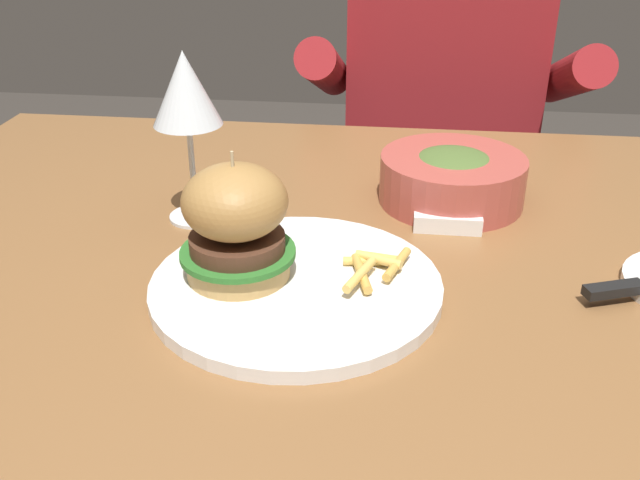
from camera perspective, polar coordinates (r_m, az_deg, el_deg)
The scene contains 8 objects.
dining_table at distance 0.81m, azimuth 4.60°, elevation -6.93°, with size 1.27×0.88×0.74m.
main_plate at distance 0.70m, azimuth -1.92°, elevation -3.72°, with size 0.29×0.29×0.01m, color white.
burger_sandwich at distance 0.68m, azimuth -6.73°, elevation 1.40°, with size 0.11×0.11×0.13m.
fries_pile at distance 0.71m, azimuth 4.33°, elevation -2.05°, with size 0.07×0.09×0.02m.
wine_glass at distance 0.81m, azimuth -10.69°, elevation 11.45°, with size 0.08×0.08×0.20m.
butter_dish at distance 0.85m, azimuth 10.13°, elevation 2.08°, with size 0.08×0.06×0.04m.
soup_bowl at distance 0.90m, azimuth 10.52°, elevation 4.93°, with size 0.18×0.18×0.07m.
diner_person at distance 1.49m, azimuth 9.24°, elevation 5.69°, with size 0.51×0.36×1.18m.
Camera 1 is at (0.01, -0.67, 1.11)m, focal length 40.00 mm.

